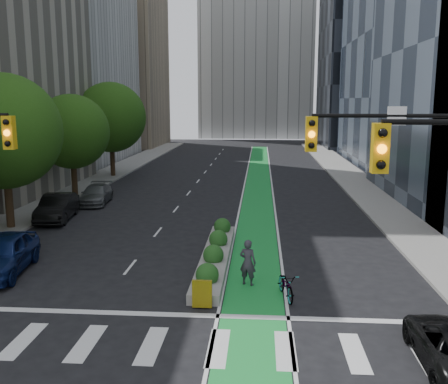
% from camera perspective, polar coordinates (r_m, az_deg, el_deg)
% --- Properties ---
extents(ground, '(160.00, 160.00, 0.00)m').
position_cam_1_polar(ground, '(16.68, -7.51, -15.41)').
color(ground, black).
rests_on(ground, ground).
extents(sidewalk_left, '(3.60, 90.00, 0.15)m').
position_cam_1_polar(sidewalk_left, '(43.03, -16.23, 0.38)').
color(sidewalk_left, gray).
rests_on(sidewalk_left, ground).
extents(sidewalk_right, '(3.60, 90.00, 0.15)m').
position_cam_1_polar(sidewalk_right, '(41.24, 16.21, -0.04)').
color(sidewalk_right, gray).
rests_on(sidewalk_right, ground).
extents(bike_lane_paint, '(2.20, 70.00, 0.01)m').
position_cam_1_polar(bike_lane_paint, '(45.27, 3.94, 1.16)').
color(bike_lane_paint, green).
rests_on(bike_lane_paint, ground).
extents(building_tan_far, '(14.00, 16.00, 26.00)m').
position_cam_1_polar(building_tan_far, '(84.16, -12.14, 14.08)').
color(building_tan_far, tan).
rests_on(building_tan_far, ground).
extents(building_dark_end, '(14.00, 18.00, 28.00)m').
position_cam_1_polar(building_dark_end, '(84.65, 16.21, 14.56)').
color(building_dark_end, black).
rests_on(building_dark_end, ground).
extents(tree_mid, '(6.40, 6.40, 8.78)m').
position_cam_1_polar(tree_mid, '(30.28, -23.89, 6.34)').
color(tree_mid, black).
rests_on(tree_mid, ground).
extents(tree_midfar, '(5.60, 5.60, 7.76)m').
position_cam_1_polar(tree_midfar, '(39.41, -17.00, 6.60)').
color(tree_midfar, black).
rests_on(tree_midfar, ground).
extents(tree_far, '(6.60, 6.60, 9.00)m').
position_cam_1_polar(tree_far, '(48.82, -12.81, 8.31)').
color(tree_far, black).
rests_on(tree_far, ground).
extents(signal_right, '(5.82, 0.51, 7.20)m').
position_cam_1_polar(signal_right, '(16.30, 23.83, 0.92)').
color(signal_right, black).
rests_on(signal_right, ground).
extents(median_planter, '(1.20, 10.26, 1.10)m').
position_cam_1_polar(median_planter, '(22.87, -0.97, -7.08)').
color(median_planter, gray).
rests_on(median_planter, ground).
extents(bicycle, '(1.05, 2.00, 1.00)m').
position_cam_1_polar(bicycle, '(18.98, 7.11, -10.48)').
color(bicycle, gray).
rests_on(bicycle, ground).
extents(cyclist, '(0.79, 0.65, 1.87)m').
position_cam_1_polar(cyclist, '(19.95, 2.74, -8.05)').
color(cyclist, '#35313B').
rests_on(cyclist, ground).
extents(parked_car_left_near, '(2.65, 5.20, 1.69)m').
position_cam_1_polar(parked_car_left_near, '(23.23, -23.97, -6.50)').
color(parked_car_left_near, '#0C1A4B').
rests_on(parked_car_left_near, ground).
extents(parked_car_left_mid, '(2.32, 5.01, 1.59)m').
position_cam_1_polar(parked_car_left_mid, '(32.26, -18.53, -1.68)').
color(parked_car_left_mid, black).
rests_on(parked_car_left_mid, ground).
extents(parked_car_left_far, '(2.33, 4.74, 1.33)m').
position_cam_1_polar(parked_car_left_far, '(36.74, -14.44, -0.26)').
color(parked_car_left_far, '#515556').
rests_on(parked_car_left_far, ground).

